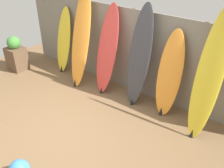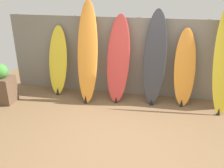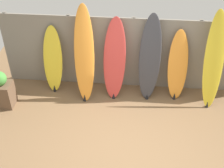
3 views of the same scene
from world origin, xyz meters
The scene contains 9 objects.
ground centered at (0.00, 0.00, 0.00)m, with size 7.68×7.68×0.00m, color brown.
fence_back centered at (0.00, 2.01, 0.90)m, with size 6.08×0.11×1.80m.
surfboard_yellow_0 centered at (-1.83, 1.74, 0.78)m, with size 0.47×0.42×1.60m.
surfboard_orange_1 centered at (-1.04, 1.56, 1.07)m, with size 0.51×0.72×2.18m.
surfboard_red_2 centered at (-0.38, 1.64, 0.94)m, with size 0.54×0.55×1.90m.
surfboard_charcoal_3 centered at (0.40, 1.66, 1.00)m, with size 0.52×0.48×2.02m.
surfboard_orange_4 centered at (1.04, 1.71, 0.81)m, with size 0.50×0.48×1.65m.
surfboard_yellow_5 centered at (1.76, 1.57, 1.06)m, with size 0.47×0.67×2.15m.
planter_box centered at (-2.85, 1.00, 0.40)m, with size 0.45×0.40×0.89m.
Camera 2 is at (0.50, -3.48, 2.57)m, focal length 40.00 mm.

